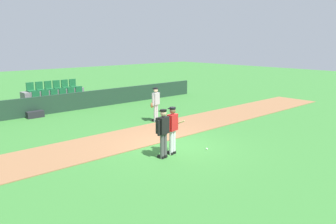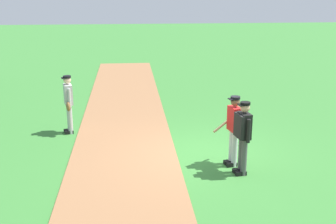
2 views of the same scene
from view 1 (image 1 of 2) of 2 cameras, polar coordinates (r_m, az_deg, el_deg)
ground_plane at (r=13.10m, az=0.86°, el=-6.01°), size 80.00×80.00×0.00m
infield_dirt_path at (r=14.63m, az=-4.74°, el=-4.05°), size 28.00×2.77×0.03m
dugout_fence at (r=20.50m, az=-16.94°, el=1.59°), size 20.00×0.16×1.06m
stadium_bleachers at (r=21.82m, az=-18.57°, el=1.95°), size 3.90×2.10×1.65m
batter_red_jersey at (r=12.03m, az=0.78°, el=-2.86°), size 0.73×0.73×1.76m
umpire_home_plate at (r=11.62m, az=-0.87°, el=-3.24°), size 0.58×0.35×1.76m
runner_grey_jersey at (r=17.00m, az=-2.15°, el=1.52°), size 0.67×0.38×1.76m
baseball at (r=12.84m, az=6.68°, el=-6.31°), size 0.07×0.07×0.07m
equipment_bag at (r=19.38m, az=-21.86°, el=-0.39°), size 0.90×0.36×0.36m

